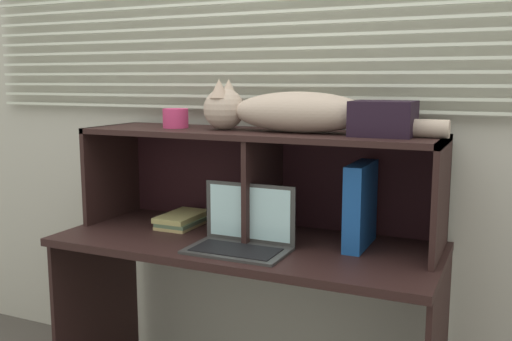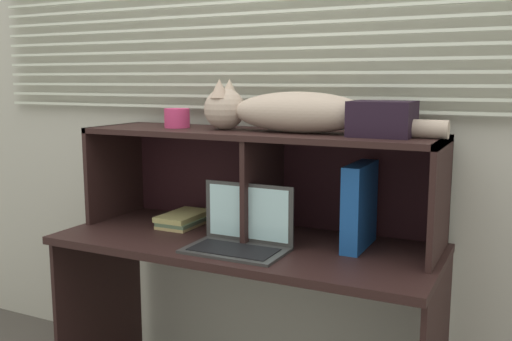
{
  "view_description": "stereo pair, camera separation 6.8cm",
  "coord_description": "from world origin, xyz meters",
  "views": [
    {
      "loc": [
        0.91,
        -1.7,
        1.32
      ],
      "look_at": [
        0.0,
        0.31,
        0.97
      ],
      "focal_mm": 40.26,
      "sensor_mm": 36.0,
      "label": 1
    },
    {
      "loc": [
        0.97,
        -1.67,
        1.32
      ],
      "look_at": [
        0.0,
        0.31,
        0.97
      ],
      "focal_mm": 40.26,
      "sensor_mm": 36.0,
      "label": 2
    }
  ],
  "objects": [
    {
      "name": "hutch_shelf_unit",
      "position": [
        0.0,
        0.34,
        1.01
      ],
      "size": [
        1.41,
        0.38,
        0.41
      ],
      "color": "black",
      "rests_on": "desk"
    },
    {
      "name": "cat",
      "position": [
        0.12,
        0.31,
        1.2
      ],
      "size": [
        0.93,
        0.18,
        0.2
      ],
      "color": "#BCA694",
      "rests_on": "hutch_shelf_unit"
    },
    {
      "name": "laptop",
      "position": [
        0.04,
        0.1,
        0.77
      ],
      "size": [
        0.36,
        0.22,
        0.23
      ],
      "color": "#363636",
      "rests_on": "desk"
    },
    {
      "name": "back_panel_with_blinds",
      "position": [
        0.0,
        0.55,
        1.26
      ],
      "size": [
        4.4,
        0.08,
        2.5
      ],
      "color": "beige",
      "rests_on": "ground"
    },
    {
      "name": "binder_upright",
      "position": [
        0.42,
        0.31,
        0.87
      ],
      "size": [
        0.06,
        0.26,
        0.31
      ],
      "primitive_type": "cube",
      "color": "#184A9A",
      "rests_on": "desk"
    },
    {
      "name": "desk",
      "position": [
        0.0,
        0.21,
        0.58
      ],
      "size": [
        1.46,
        0.61,
        0.72
      ],
      "color": "black",
      "rests_on": "ground"
    },
    {
      "name": "small_basket",
      "position": [
        -0.36,
        0.31,
        1.17
      ],
      "size": [
        0.1,
        0.1,
        0.08
      ],
      "primitive_type": "cylinder",
      "color": "#CD386E",
      "rests_on": "hutch_shelf_unit"
    },
    {
      "name": "book_stack",
      "position": [
        -0.33,
        0.31,
        0.74
      ],
      "size": [
        0.15,
        0.24,
        0.05
      ],
      "color": "tan",
      "rests_on": "desk"
    },
    {
      "name": "storage_box",
      "position": [
        0.49,
        0.31,
        1.19
      ],
      "size": [
        0.21,
        0.18,
        0.12
      ],
      "primitive_type": "cube",
      "color": "black",
      "rests_on": "hutch_shelf_unit"
    }
  ]
}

